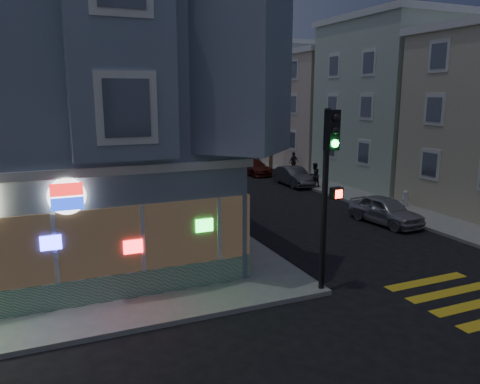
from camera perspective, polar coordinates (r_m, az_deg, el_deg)
ground at (r=12.19m, az=4.35°, el=-18.26°), size 120.00×120.00×0.00m
sidewalk_ne at (r=43.15m, az=17.55°, el=3.26°), size 24.00×42.00×0.15m
corner_building at (r=20.34m, az=-26.55°, el=9.81°), size 14.60×14.60×11.40m
row_house_b at (r=35.20m, az=21.17°, el=9.92°), size 12.00×8.60×10.50m
row_house_c at (r=42.16m, az=12.48°, el=9.60°), size 12.00×8.60×9.00m
row_house_d at (r=49.74m, az=6.40°, el=10.97°), size 12.00×8.60×10.50m
utility_pole at (r=37.40m, az=3.86°, el=9.82°), size 2.20×0.30×9.00m
street_tree_near at (r=42.95m, az=0.41°, el=8.95°), size 3.00×3.00×5.30m
street_tree_far at (r=50.38m, az=-3.27°, el=9.36°), size 3.00×3.00×5.30m
pedestrian_a at (r=30.81m, az=9.06°, el=2.06°), size 0.87×0.73×1.59m
pedestrian_b at (r=36.52m, az=6.56°, el=3.63°), size 0.99×0.61×1.57m
parked_car_a at (r=23.41m, az=17.30°, el=-2.14°), size 1.97×4.05×1.33m
parked_car_b at (r=31.97m, az=6.53°, el=1.93°), size 1.43×3.90×1.28m
parked_car_c at (r=36.26m, az=1.60°, el=3.09°), size 2.08×4.20×1.17m
parked_car_d at (r=41.96m, az=-4.13°, el=4.31°), size 2.51×4.68×1.25m
traffic_signal at (r=14.03m, az=10.79°, el=2.61°), size 0.66×0.62×5.55m
fire_hydrant at (r=26.83m, az=19.51°, el=-0.67°), size 0.50×0.29×0.87m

